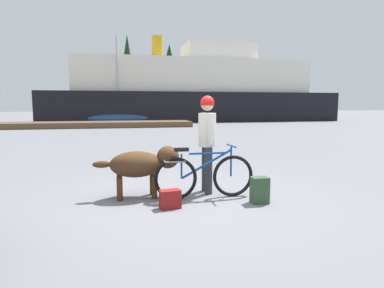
{
  "coord_description": "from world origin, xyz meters",
  "views": [
    {
      "loc": [
        -1.13,
        -5.43,
        1.62
      ],
      "look_at": [
        0.31,
        1.01,
        0.83
      ],
      "focal_mm": 30.83,
      "sensor_mm": 36.0,
      "label": 1
    }
  ],
  "objects_px": {
    "backpack": "(260,190)",
    "ferry_boat": "(192,92)",
    "bicycle": "(204,176)",
    "handbag_pannier": "(170,199)",
    "dog": "(143,164)",
    "sailboat_moored": "(118,118)",
    "person_cyclist": "(207,134)"
  },
  "relations": [
    {
      "from": "person_cyclist",
      "to": "backpack",
      "type": "relative_size",
      "value": 4.08
    },
    {
      "from": "handbag_pannier",
      "to": "backpack",
      "type": "bearing_deg",
      "value": -1.91
    },
    {
      "from": "ferry_boat",
      "to": "sailboat_moored",
      "type": "bearing_deg",
      "value": -152.62
    },
    {
      "from": "bicycle",
      "to": "backpack",
      "type": "height_order",
      "value": "bicycle"
    },
    {
      "from": "backpack",
      "to": "ferry_boat",
      "type": "bearing_deg",
      "value": 79.61
    },
    {
      "from": "dog",
      "to": "sailboat_moored",
      "type": "relative_size",
      "value": 0.2
    },
    {
      "from": "bicycle",
      "to": "handbag_pannier",
      "type": "height_order",
      "value": "bicycle"
    },
    {
      "from": "dog",
      "to": "sailboat_moored",
      "type": "bearing_deg",
      "value": 90.93
    },
    {
      "from": "handbag_pannier",
      "to": "ferry_boat",
      "type": "bearing_deg",
      "value": 76.75
    },
    {
      "from": "dog",
      "to": "ferry_boat",
      "type": "bearing_deg",
      "value": 75.7
    },
    {
      "from": "backpack",
      "to": "handbag_pannier",
      "type": "xyz_separation_m",
      "value": [
        -1.49,
        0.05,
        -0.07
      ]
    },
    {
      "from": "backpack",
      "to": "dog",
      "type": "bearing_deg",
      "value": 157.15
    },
    {
      "from": "backpack",
      "to": "ferry_boat",
      "type": "relative_size",
      "value": 0.02
    },
    {
      "from": "backpack",
      "to": "handbag_pannier",
      "type": "distance_m",
      "value": 1.49
    },
    {
      "from": "backpack",
      "to": "person_cyclist",
      "type": "bearing_deg",
      "value": 128.78
    },
    {
      "from": "bicycle",
      "to": "ferry_boat",
      "type": "distance_m",
      "value": 29.07
    },
    {
      "from": "person_cyclist",
      "to": "backpack",
      "type": "xyz_separation_m",
      "value": [
        0.68,
        -0.84,
        -0.87
      ]
    },
    {
      "from": "bicycle",
      "to": "ferry_boat",
      "type": "xyz_separation_m",
      "value": [
        6.1,
        28.31,
        2.53
      ]
    },
    {
      "from": "sailboat_moored",
      "to": "backpack",
      "type": "bearing_deg",
      "value": -84.83
    },
    {
      "from": "backpack",
      "to": "handbag_pannier",
      "type": "height_order",
      "value": "backpack"
    },
    {
      "from": "dog",
      "to": "ferry_boat",
      "type": "relative_size",
      "value": 0.05
    },
    {
      "from": "ferry_boat",
      "to": "sailboat_moored",
      "type": "height_order",
      "value": "ferry_boat"
    },
    {
      "from": "backpack",
      "to": "sailboat_moored",
      "type": "height_order",
      "value": "sailboat_moored"
    },
    {
      "from": "dog",
      "to": "backpack",
      "type": "bearing_deg",
      "value": -22.85
    },
    {
      "from": "bicycle",
      "to": "person_cyclist",
      "type": "bearing_deg",
      "value": 67.93
    },
    {
      "from": "bicycle",
      "to": "dog",
      "type": "bearing_deg",
      "value": 163.45
    },
    {
      "from": "handbag_pannier",
      "to": "sailboat_moored",
      "type": "xyz_separation_m",
      "value": [
        -0.76,
        24.83,
        0.36
      ]
    },
    {
      "from": "ferry_boat",
      "to": "handbag_pannier",
      "type": "bearing_deg",
      "value": -103.25
    },
    {
      "from": "bicycle",
      "to": "handbag_pannier",
      "type": "relative_size",
      "value": 5.51
    },
    {
      "from": "dog",
      "to": "handbag_pannier",
      "type": "bearing_deg",
      "value": -63.19
    },
    {
      "from": "person_cyclist",
      "to": "backpack",
      "type": "distance_m",
      "value": 1.38
    },
    {
      "from": "dog",
      "to": "handbag_pannier",
      "type": "distance_m",
      "value": 0.94
    }
  ]
}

